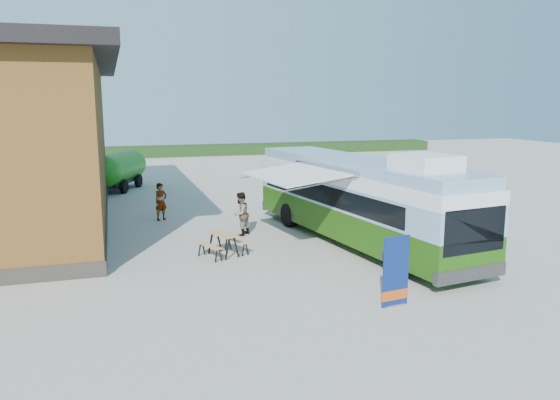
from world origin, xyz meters
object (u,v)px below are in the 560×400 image
object	(u,v)px
bus	(358,197)
banner	(395,278)
slurry_tanker	(119,168)
picnic_table	(223,239)
person_a	(161,202)
person_b	(241,214)

from	to	relation	value
bus	banner	world-z (taller)	bus
slurry_tanker	picnic_table	bearing A→B (deg)	-56.08
bus	picnic_table	bearing A→B (deg)	174.45
slurry_tanker	person_a	bearing A→B (deg)	-57.50
slurry_tanker	person_b	bearing A→B (deg)	-48.86
person_b	slurry_tanker	world-z (taller)	slurry_tanker
bus	person_a	size ratio (longest dim) A/B	7.25
banner	bus	bearing A→B (deg)	65.61
slurry_tanker	banner	bearing A→B (deg)	-50.72
person_a	banner	bearing A→B (deg)	-97.96
picnic_table	person_a	xyz separation A→B (m)	(-1.56, 6.68, 0.26)
bus	picnic_table	xyz separation A→B (m)	(-5.31, -0.23, -1.20)
bus	person_b	bearing A→B (deg)	139.82
banner	person_a	size ratio (longest dim) A/B	1.12
banner	slurry_tanker	distance (m)	23.40
person_a	slurry_tanker	xyz separation A→B (m)	(-1.65, 9.60, 0.47)
person_a	person_b	world-z (taller)	person_b
bus	slurry_tanker	xyz separation A→B (m)	(-8.52, 16.05, -0.46)
bus	picnic_table	distance (m)	5.45
bus	slurry_tanker	bearing A→B (deg)	109.91
bus	person_b	world-z (taller)	bus
bus	picnic_table	size ratio (longest dim) A/B	6.98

